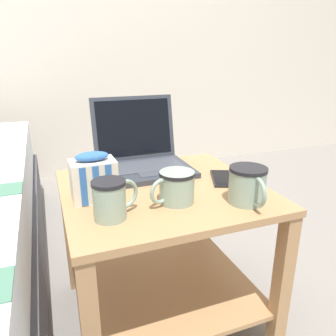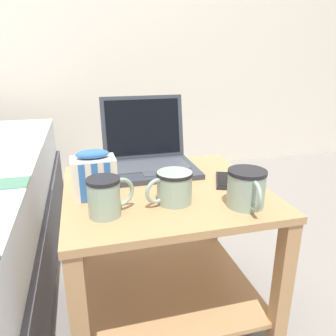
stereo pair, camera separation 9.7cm
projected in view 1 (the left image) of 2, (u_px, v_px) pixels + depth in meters
The scene contains 8 objects.
ground_plane at pixel (164, 312), 1.20m from camera, with size 8.00×8.00×0.00m, color gray.
bedside_table at pixel (163, 235), 1.10m from camera, with size 0.62×0.58×0.49m.
laptop at pixel (142, 156), 1.20m from camera, with size 0.32×0.29×0.25m.
mug_front_left at pixel (248, 184), 0.92m from camera, with size 0.11×0.15×0.10m.
mug_front_right at pixel (175, 186), 0.92m from camera, with size 0.14×0.10×0.09m.
mug_mid_center at pixel (111, 198), 0.83m from camera, with size 0.13×0.09×0.10m.
snack_bag at pixel (94, 178), 0.94m from camera, with size 0.13×0.09×0.14m.
cell_phone at pixel (222, 178), 1.10m from camera, with size 0.12×0.16×0.01m.
Camera 1 is at (-0.33, -0.90, 0.89)m, focal length 35.00 mm.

